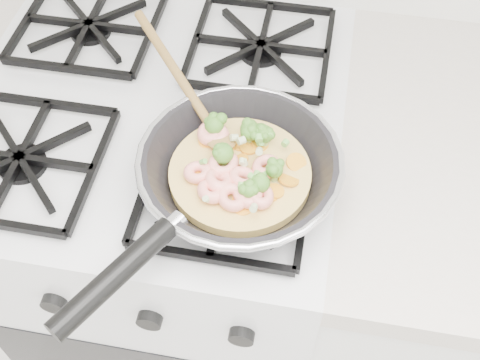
# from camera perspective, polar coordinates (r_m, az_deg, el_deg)

# --- Properties ---
(stove) EXTENTS (0.60, 0.60, 0.92)m
(stove) POSITION_cam_1_polar(r_m,az_deg,el_deg) (1.31, -6.15, -6.45)
(stove) COLOR silver
(stove) RESTS_ON ground
(skillet) EXTENTS (0.34, 0.51, 0.09)m
(skillet) POSITION_cam_1_polar(r_m,az_deg,el_deg) (0.80, -0.33, 0.95)
(skillet) COLOR black
(skillet) RESTS_ON stove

